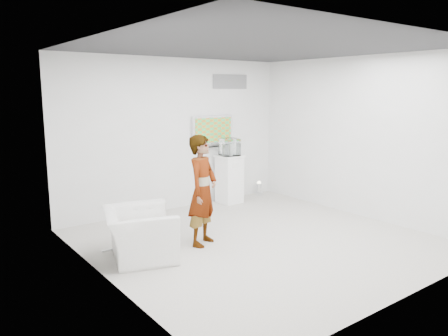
# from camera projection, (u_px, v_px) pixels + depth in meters

# --- Properties ---
(room) EXTENTS (5.01, 5.01, 3.00)m
(room) POSITION_uv_depth(u_px,v_px,m) (259.00, 147.00, 6.72)
(room) COLOR #BBB3AC
(room) RESTS_ON ground
(tv) EXTENTS (1.00, 0.08, 0.60)m
(tv) POSITION_uv_depth(u_px,v_px,m) (212.00, 130.00, 9.15)
(tv) COLOR silver
(tv) RESTS_ON room
(logo_decal) EXTENTS (0.90, 0.02, 0.30)m
(logo_decal) POSITION_uv_depth(u_px,v_px,m) (230.00, 82.00, 9.30)
(logo_decal) COLOR slate
(logo_decal) RESTS_ON room
(person) EXTENTS (0.74, 0.66, 1.71)m
(person) POSITION_uv_depth(u_px,v_px,m) (203.00, 190.00, 6.68)
(person) COLOR white
(person) RESTS_ON room
(armchair) EXTENTS (1.23, 1.32, 0.70)m
(armchair) POSITION_uv_depth(u_px,v_px,m) (140.00, 234.00, 6.21)
(armchair) COLOR white
(armchair) RESTS_ON room
(pedestal) EXTENTS (0.51, 0.51, 1.02)m
(pedestal) POSITION_uv_depth(u_px,v_px,m) (229.00, 179.00, 9.28)
(pedestal) COLOR white
(pedestal) RESTS_ON room
(floor_uplight) EXTENTS (0.25, 0.25, 0.31)m
(floor_uplight) POSITION_uv_depth(u_px,v_px,m) (259.00, 188.00, 10.01)
(floor_uplight) COLOR white
(floor_uplight) RESTS_ON room
(vitrine) EXTENTS (0.44, 0.44, 0.36)m
(vitrine) POSITION_uv_depth(u_px,v_px,m) (229.00, 147.00, 9.16)
(vitrine) COLOR white
(vitrine) RESTS_ON pedestal
(console) EXTENTS (0.11, 0.18, 0.24)m
(console) POSITION_uv_depth(u_px,v_px,m) (229.00, 150.00, 9.17)
(console) COLOR white
(console) RESTS_ON pedestal
(wii_remote) EXTENTS (0.10, 0.15, 0.04)m
(wii_remote) POSITION_uv_depth(u_px,v_px,m) (201.00, 144.00, 6.85)
(wii_remote) COLOR white
(wii_remote) RESTS_ON person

